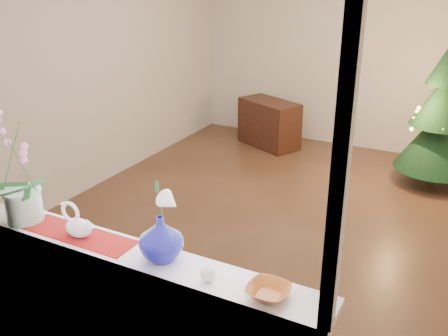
# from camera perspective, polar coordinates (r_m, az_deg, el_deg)

# --- Properties ---
(ground) EXTENTS (5.00, 5.00, 0.00)m
(ground) POSITION_cam_1_polar(r_m,az_deg,el_deg) (5.00, 7.23, -5.89)
(ground) COLOR #3C2618
(ground) RESTS_ON ground
(wall_back) EXTENTS (4.50, 0.10, 2.70)m
(wall_back) POSITION_cam_1_polar(r_m,az_deg,el_deg) (6.90, 15.48, 13.13)
(wall_back) COLOR beige
(wall_back) RESTS_ON ground
(wall_front) EXTENTS (4.50, 0.10, 2.70)m
(wall_front) POSITION_cam_1_polar(r_m,az_deg,el_deg) (2.44, -12.85, -2.10)
(wall_front) COLOR beige
(wall_front) RESTS_ON ground
(wall_left) EXTENTS (0.10, 5.00, 2.70)m
(wall_left) POSITION_cam_1_polar(r_m,az_deg,el_deg) (5.68, -14.18, 11.49)
(wall_left) COLOR beige
(wall_left) RESTS_ON ground
(window_apron) EXTENTS (2.20, 0.08, 0.88)m
(window_apron) POSITION_cam_1_polar(r_m,az_deg,el_deg) (2.95, -10.78, -18.20)
(window_apron) COLOR white
(window_apron) RESTS_ON ground
(windowsill) EXTENTS (2.20, 0.26, 0.04)m
(windowsill) POSITION_cam_1_polar(r_m,az_deg,el_deg) (2.73, -10.29, -9.76)
(windowsill) COLOR white
(windowsill) RESTS_ON window_apron
(window_frame) EXTENTS (2.22, 0.06, 1.60)m
(window_frame) POSITION_cam_1_polar(r_m,az_deg,el_deg) (2.34, -13.10, 6.00)
(window_frame) COLOR white
(window_frame) RESTS_ON windowsill
(runner) EXTENTS (0.70, 0.20, 0.01)m
(runner) POSITION_cam_1_polar(r_m,az_deg,el_deg) (2.95, -16.24, -7.33)
(runner) COLOR maroon
(runner) RESTS_ON windowsill
(orchid_pot) EXTENTS (0.26, 0.26, 0.66)m
(orchid_pot) POSITION_cam_1_polar(r_m,az_deg,el_deg) (3.08, -22.52, -0.10)
(orchid_pot) COLOR beige
(orchid_pot) RESTS_ON windowsill
(swan) EXTENTS (0.25, 0.17, 0.19)m
(swan) POSITION_cam_1_polar(r_m,az_deg,el_deg) (2.89, -16.39, -5.83)
(swan) COLOR white
(swan) RESTS_ON windowsill
(blue_vase) EXTENTS (0.32, 0.32, 0.28)m
(blue_vase) POSITION_cam_1_polar(r_m,az_deg,el_deg) (2.58, -7.25, -7.58)
(blue_vase) COLOR navy
(blue_vase) RESTS_ON windowsill
(lily) EXTENTS (0.15, 0.09, 0.21)m
(lily) POSITION_cam_1_polar(r_m,az_deg,el_deg) (2.47, -7.51, -2.69)
(lily) COLOR white
(lily) RESTS_ON blue_vase
(paperweight) EXTENTS (0.10, 0.10, 0.07)m
(paperweight) POSITION_cam_1_polar(r_m,az_deg,el_deg) (2.44, -1.86, -12.04)
(paperweight) COLOR silver
(paperweight) RESTS_ON windowsill
(amber_dish) EXTENTS (0.17, 0.17, 0.04)m
(amber_dish) POSITION_cam_1_polar(r_m,az_deg,el_deg) (2.36, 5.07, -13.94)
(amber_dish) COLOR #AA541F
(amber_dish) RESTS_ON windowsill
(xmas_tree) EXTENTS (0.95, 0.95, 1.66)m
(xmas_tree) POSITION_cam_1_polar(r_m,az_deg,el_deg) (6.00, 23.74, 5.70)
(xmas_tree) COLOR black
(xmas_tree) RESTS_ON ground
(side_table) EXTENTS (0.95, 0.74, 0.64)m
(side_table) POSITION_cam_1_polar(r_m,az_deg,el_deg) (6.92, 5.17, 5.08)
(side_table) COLOR black
(side_table) RESTS_ON ground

